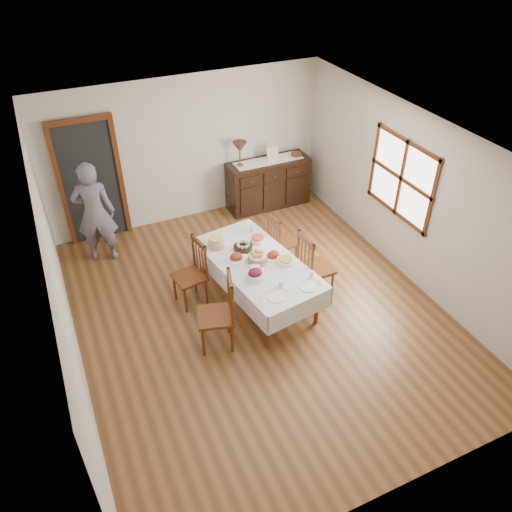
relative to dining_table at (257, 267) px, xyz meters
name	(u,v)px	position (x,y,z in m)	size (l,w,h in m)	color
ground	(259,312)	(-0.09, -0.26, -0.63)	(6.00, 6.00, 0.00)	brown
room_shell	(236,203)	(-0.24, 0.16, 1.02)	(5.02, 6.02, 2.65)	white
dining_table	(257,267)	(0.00, 0.00, 0.00)	(1.37, 2.21, 0.71)	silver
chair_left_near	(220,312)	(-0.81, -0.60, -0.06)	(0.57, 0.57, 1.11)	#552810
chair_left_far	(192,272)	(-0.85, 0.39, -0.10)	(0.49, 0.49, 1.03)	#552810
chair_right_near	(313,266)	(0.79, -0.24, -0.07)	(0.47, 0.47, 1.10)	#552810
chair_right_far	(281,240)	(0.70, 0.64, -0.15)	(0.44, 0.44, 0.94)	#552810
sideboard	(268,183)	(1.35, 2.46, -0.16)	(1.56, 0.56, 0.93)	black
person	(94,210)	(-1.89, 2.03, 0.30)	(0.58, 0.37, 1.85)	slate
bread_basket	(257,258)	(0.00, -0.01, 0.17)	(0.27, 0.27, 0.18)	olive
egg_basket	(243,247)	(-0.06, 0.37, 0.13)	(0.28, 0.28, 0.11)	black
ham_platter_a	(236,257)	(-0.24, 0.18, 0.12)	(0.32, 0.32, 0.11)	white
ham_platter_b	(274,255)	(0.26, 0.01, 0.12)	(0.30, 0.30, 0.11)	white
beet_bowl	(255,275)	(-0.18, -0.33, 0.15)	(0.25, 0.25, 0.16)	white
carrot_bowl	(258,239)	(0.22, 0.45, 0.13)	(0.22, 0.22, 0.09)	white
pineapple_bowl	(216,243)	(-0.39, 0.59, 0.16)	(0.25, 0.25, 0.15)	tan
casserole_dish	(286,261)	(0.36, -0.18, 0.12)	(0.26, 0.26, 0.07)	white
butter_dish	(255,268)	(-0.11, -0.15, 0.12)	(0.15, 0.11, 0.07)	white
setting_left	(277,292)	(-0.05, -0.74, 0.11)	(0.44, 0.31, 0.10)	white
setting_right	(308,282)	(0.42, -0.72, 0.11)	(0.44, 0.31, 0.10)	white
glass_far_a	(221,239)	(-0.28, 0.67, 0.14)	(0.07, 0.07, 0.11)	white
glass_far_b	(252,228)	(0.26, 0.74, 0.14)	(0.06, 0.06, 0.11)	white
runner	(269,161)	(1.35, 2.46, 0.31)	(1.30, 0.35, 0.01)	white
table_lamp	(240,147)	(0.80, 2.49, 0.66)	(0.26, 0.26, 0.46)	brown
picture_frame	(273,154)	(1.42, 2.43, 0.45)	(0.22, 0.08, 0.28)	beige
deco_bowl	(296,154)	(1.92, 2.44, 0.34)	(0.20, 0.20, 0.06)	#552810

